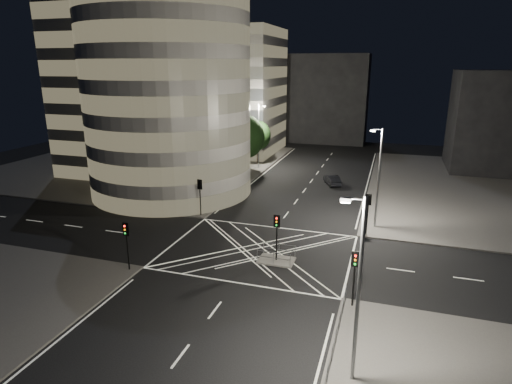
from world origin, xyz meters
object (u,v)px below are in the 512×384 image
(traffic_signal_nl, at_px, (126,237))
(street_lamp_left_far, at_px, (259,134))
(street_lamp_right_near, at_px, (358,286))
(sedan, at_px, (332,180))
(traffic_signal_island, at_px, (277,229))
(traffic_signal_fl, at_px, (200,191))
(traffic_signal_fr, at_px, (368,206))
(central_island, at_px, (276,260))
(street_lamp_right_far, at_px, (378,175))
(traffic_signal_nr, at_px, (355,269))
(street_lamp_left_near, at_px, (213,157))

(traffic_signal_nl, xyz_separation_m, street_lamp_left_far, (-0.64, 36.80, 2.63))
(street_lamp_right_near, relative_size, sedan, 2.41)
(traffic_signal_island, bearing_deg, traffic_signal_fl, 142.46)
(traffic_signal_fl, height_order, traffic_signal_fr, same)
(traffic_signal_island, xyz_separation_m, street_lamp_left_far, (-11.44, 31.50, 2.63))
(traffic_signal_fl, height_order, traffic_signal_nl, same)
(central_island, relative_size, traffic_signal_island, 0.75)
(traffic_signal_fr, relative_size, street_lamp_left_far, 0.40)
(sedan, bearing_deg, street_lamp_right_far, 88.83)
(traffic_signal_fr, bearing_deg, traffic_signal_island, -129.33)
(traffic_signal_nr, height_order, traffic_signal_island, same)
(traffic_signal_nr, xyz_separation_m, traffic_signal_island, (-6.80, 5.30, 0.00))
(traffic_signal_nl, bearing_deg, street_lamp_right_near, -21.55)
(traffic_signal_nl, height_order, traffic_signal_nr, same)
(traffic_signal_nl, relative_size, traffic_signal_fr, 1.00)
(traffic_signal_fl, bearing_deg, traffic_signal_island, -37.54)
(traffic_signal_nr, xyz_separation_m, sedan, (-5.75, 30.82, -2.23))
(street_lamp_right_near, bearing_deg, street_lamp_left_near, 125.97)
(traffic_signal_fl, bearing_deg, street_lamp_right_far, 6.88)
(traffic_signal_island, relative_size, sedan, 0.96)
(traffic_signal_nr, relative_size, sedan, 0.96)
(traffic_signal_fr, xyz_separation_m, traffic_signal_island, (-6.80, -8.30, 0.00))
(traffic_signal_fr, height_order, traffic_signal_island, same)
(traffic_signal_nr, bearing_deg, traffic_signal_fr, 90.00)
(central_island, relative_size, traffic_signal_nr, 0.75)
(street_lamp_right_far, bearing_deg, street_lamp_left_far, 131.94)
(traffic_signal_fl, xyz_separation_m, traffic_signal_nl, (0.00, -13.60, 0.00))
(traffic_signal_fl, relative_size, traffic_signal_nl, 1.00)
(traffic_signal_island, distance_m, sedan, 25.64)
(traffic_signal_fl, bearing_deg, street_lamp_right_near, -48.76)
(traffic_signal_nl, xyz_separation_m, sedan, (11.85, 30.82, -2.23))
(traffic_signal_island, bearing_deg, central_island, 0.00)
(street_lamp_left_far, height_order, sedan, street_lamp_left_far)
(street_lamp_left_near, bearing_deg, traffic_signal_nl, -88.06)
(sedan, bearing_deg, traffic_signal_fl, 31.27)
(traffic_signal_nl, height_order, street_lamp_right_near, street_lamp_right_near)
(traffic_signal_nr, bearing_deg, street_lamp_left_near, 134.13)
(street_lamp_left_near, relative_size, street_lamp_right_far, 1.00)
(traffic_signal_nl, bearing_deg, traffic_signal_island, 26.14)
(traffic_signal_nr, bearing_deg, traffic_signal_nl, 180.00)
(sedan, bearing_deg, street_lamp_left_near, 19.71)
(traffic_signal_fl, bearing_deg, street_lamp_left_near, 96.97)
(traffic_signal_nr, height_order, street_lamp_right_far, street_lamp_right_far)
(traffic_signal_nr, bearing_deg, sedan, 100.57)
(traffic_signal_island, xyz_separation_m, street_lamp_left_near, (-11.44, 13.50, 2.63))
(sedan, bearing_deg, traffic_signal_island, 63.44)
(street_lamp_left_near, xyz_separation_m, street_lamp_right_far, (18.87, -3.00, 0.00))
(traffic_signal_fl, relative_size, traffic_signal_island, 1.00)
(traffic_signal_island, bearing_deg, traffic_signal_nr, -37.93)
(street_lamp_left_far, bearing_deg, traffic_signal_fr, -51.83)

